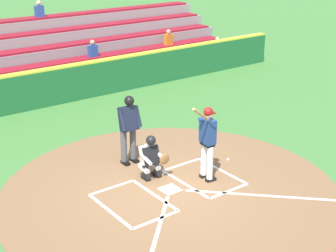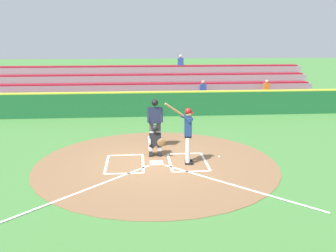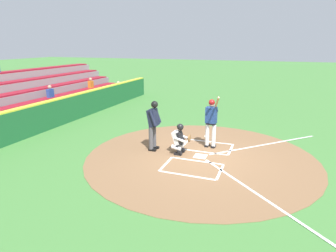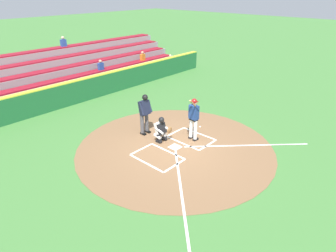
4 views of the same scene
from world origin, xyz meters
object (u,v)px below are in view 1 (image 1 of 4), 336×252
(plate_umpire, at_px, (129,125))
(baseball, at_px, (228,159))
(catcher, at_px, (151,156))
(batter, at_px, (207,138))

(plate_umpire, bearing_deg, baseball, 146.41)
(catcher, xyz_separation_m, plate_umpire, (-0.04, -1.03, 0.49))
(plate_umpire, xyz_separation_m, baseball, (-2.17, 1.44, -1.04))
(batter, xyz_separation_m, catcher, (1.01, -0.90, -0.51))
(batter, height_order, baseball, batter)
(batter, relative_size, catcher, 1.88)
(catcher, height_order, baseball, catcher)
(catcher, distance_m, baseball, 2.31)
(catcher, bearing_deg, baseball, 169.51)
(catcher, bearing_deg, plate_umpire, -91.99)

